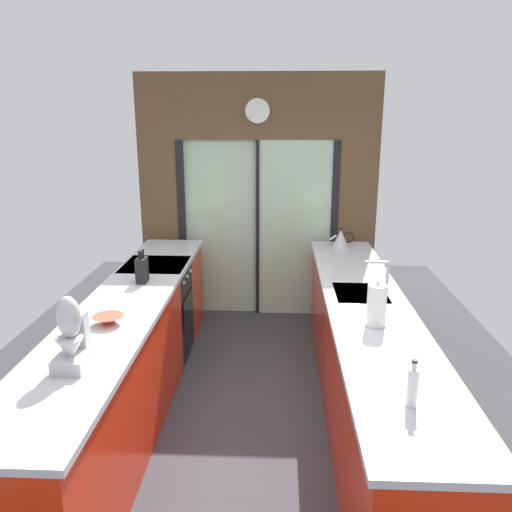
# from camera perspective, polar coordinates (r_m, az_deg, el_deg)

# --- Properties ---
(ground_plane) EXTENTS (5.04, 7.60, 0.02)m
(ground_plane) POSITION_cam_1_polar(r_m,az_deg,el_deg) (4.52, -0.83, -14.84)
(ground_plane) COLOR #38383D
(back_wall_unit) EXTENTS (2.64, 0.12, 2.70)m
(back_wall_unit) POSITION_cam_1_polar(r_m,az_deg,el_deg) (5.74, 0.19, 8.05)
(back_wall_unit) COLOR brown
(back_wall_unit) RESTS_ON ground_plane
(left_counter_run) EXTENTS (0.62, 3.80, 0.92)m
(left_counter_run) POSITION_cam_1_polar(r_m,az_deg,el_deg) (4.04, -14.54, -11.65)
(left_counter_run) COLOR red
(left_counter_run) RESTS_ON ground_plane
(right_counter_run) EXTENTS (0.62, 3.80, 0.92)m
(right_counter_run) POSITION_cam_1_polar(r_m,az_deg,el_deg) (4.08, 11.99, -11.23)
(right_counter_run) COLOR red
(right_counter_run) RESTS_ON ground_plane
(sink_faucet) EXTENTS (0.19, 0.02, 0.26)m
(sink_faucet) POSITION_cam_1_polar(r_m,az_deg,el_deg) (4.10, 13.98, -1.70)
(sink_faucet) COLOR #B7BABC
(sink_faucet) RESTS_ON right_counter_run
(oven_range) EXTENTS (0.60, 0.60, 0.92)m
(oven_range) POSITION_cam_1_polar(r_m,az_deg,el_deg) (5.03, -10.85, -5.97)
(oven_range) COLOR black
(oven_range) RESTS_ON ground_plane
(mixing_bowl) EXTENTS (0.21, 0.21, 0.06)m
(mixing_bowl) POSITION_cam_1_polar(r_m,az_deg,el_deg) (3.59, -16.09, -6.80)
(mixing_bowl) COLOR #BC4C38
(mixing_bowl) RESTS_ON left_counter_run
(knife_block) EXTENTS (0.08, 0.14, 0.28)m
(knife_block) POSITION_cam_1_polar(r_m,az_deg,el_deg) (4.36, -12.56, -1.51)
(knife_block) COLOR black
(knife_block) RESTS_ON left_counter_run
(stand_mixer) EXTENTS (0.17, 0.27, 0.42)m
(stand_mixer) POSITION_cam_1_polar(r_m,az_deg,el_deg) (3.03, -19.75, -8.73)
(stand_mixer) COLOR #B7BABC
(stand_mixer) RESTS_ON left_counter_run
(kettle) EXTENTS (0.25, 0.17, 0.21)m
(kettle) POSITION_cam_1_polar(r_m,az_deg,el_deg) (5.45, 9.40, 1.96)
(kettle) COLOR #B7BABC
(kettle) RESTS_ON right_counter_run
(soap_bottle) EXTENTS (0.05, 0.05, 0.24)m
(soap_bottle) POSITION_cam_1_polar(r_m,az_deg,el_deg) (2.64, 16.99, -13.69)
(soap_bottle) COLOR silver
(soap_bottle) RESTS_ON right_counter_run
(paper_towel_roll) EXTENTS (0.15, 0.15, 0.31)m
(paper_towel_roll) POSITION_cam_1_polar(r_m,az_deg,el_deg) (3.48, 13.24, -5.40)
(paper_towel_roll) COLOR #B7BABC
(paper_towel_roll) RESTS_ON right_counter_run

